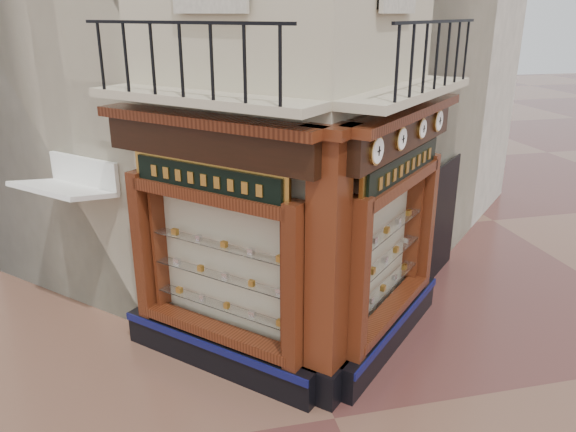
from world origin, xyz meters
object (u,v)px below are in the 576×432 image
object	(u,v)px
clock_b	(401,139)
awning	(82,323)
corner_pilaster	(327,275)
signboard_left	(207,179)
clock_c	(422,129)
signboard_right	(403,167)
clock_d	(438,121)
clock_a	(376,151)

from	to	relation	value
clock_b	awning	bearing A→B (deg)	109.14
corner_pilaster	signboard_left	size ratio (longest dim) A/B	2.04
clock_c	signboard_left	xyz separation A→B (m)	(-3.27, -0.19, -0.52)
signboard_left	signboard_right	world-z (taller)	signboard_right
corner_pilaster	awning	distance (m)	5.10
clock_b	clock_d	world-z (taller)	clock_d
signboard_right	clock_b	bearing A→B (deg)	-166.88
signboard_left	clock_c	bearing A→B (deg)	-131.72
clock_a	signboard_right	size ratio (longest dim) A/B	0.18
clock_b	awning	distance (m)	6.51
corner_pilaster	clock_b	world-z (taller)	corner_pilaster
clock_b	awning	size ratio (longest dim) A/B	0.21
clock_a	clock_c	xyz separation A→B (m)	(1.20, 1.20, -0.00)
corner_pilaster	signboard_right	world-z (taller)	corner_pilaster
corner_pilaster	awning	size ratio (longest dim) A/B	2.44
clock_c	corner_pilaster	bearing A→B (deg)	168.64
clock_c	awning	bearing A→B (deg)	117.17
corner_pilaster	clock_d	xyz separation A→B (m)	(2.36, 1.75, 1.67)
signboard_right	clock_a	bearing A→B (deg)	-175.20
signboard_left	clock_b	bearing A→B (deg)	-143.82
clock_b	corner_pilaster	bearing A→B (deg)	161.49
clock_c	clock_a	bearing A→B (deg)	-180.00
clock_a	awning	xyz separation A→B (m)	(-4.28, 2.96, -3.62)
clock_d	signboard_right	world-z (taller)	clock_d
clock_c	awning	distance (m)	6.79
corner_pilaster	signboard_left	world-z (taller)	corner_pilaster
corner_pilaster	awning	bearing A→B (deg)	96.09
awning	corner_pilaster	bearing A→B (deg)	-173.91
corner_pilaster	clock_c	xyz separation A→B (m)	(1.80, 1.20, 1.67)
awning	signboard_left	distance (m)	4.28
corner_pilaster	clock_b	size ratio (longest dim) A/B	11.67
clock_a	awning	bearing A→B (deg)	100.34
corner_pilaster	clock_b	distance (m)	2.15
corner_pilaster	clock_d	bearing A→B (deg)	-8.36
clock_c	awning	world-z (taller)	clock_c
clock_d	signboard_left	bearing A→B (deg)	145.97
clock_b	clock_d	bearing A→B (deg)	0.00
awning	signboard_left	bearing A→B (deg)	-176.43
clock_c	awning	size ratio (longest dim) A/B	0.19
clock_d	clock_a	bearing A→B (deg)	-180.00
clock_c	signboard_right	size ratio (longest dim) A/B	0.15
clock_d	signboard_right	xyz separation A→B (m)	(-0.90, -0.74, -0.52)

